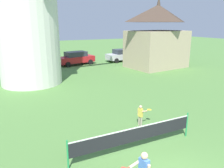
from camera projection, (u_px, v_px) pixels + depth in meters
name	position (u px, v px, depth m)	size (l,w,h in m)	color
tennis_net	(135.00, 135.00, 8.46)	(5.30, 0.06, 1.10)	#238E4C
player_far	(141.00, 114.00, 10.61)	(0.71, 0.34, 1.05)	#9E937F
parked_car_cream	(21.00, 62.00, 23.58)	(4.17, 2.53, 1.56)	silver
parked_car_red	(76.00, 58.00, 26.36)	(4.53, 2.47, 1.56)	red
parked_car_silver	(123.00, 55.00, 28.85)	(4.55, 2.06, 1.56)	silver
chapel	(157.00, 37.00, 24.35)	(6.82, 5.35, 7.60)	tan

